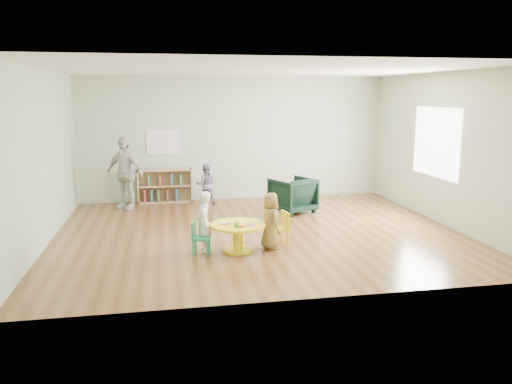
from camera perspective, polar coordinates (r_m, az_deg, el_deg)
room at (r=8.54m, az=0.36°, el=7.74°), size 7.10×7.00×2.80m
activity_table at (r=7.74m, az=-2.08°, el=-4.62°), size 0.86×0.86×0.47m
kid_chair_left at (r=7.66m, az=-6.55°, el=-5.08°), size 0.32×0.32×0.50m
kid_chair_right at (r=7.98m, az=2.80°, el=-4.11°), size 0.35×0.35×0.56m
bookshelf at (r=11.41m, az=-10.42°, el=0.68°), size 1.20×0.30×0.75m
alphabet_poster at (r=11.40m, az=-10.53°, el=5.66°), size 0.74×0.01×0.54m
armchair at (r=10.27m, az=4.23°, el=-0.36°), size 1.03×1.04×0.72m
child_left at (r=7.70m, az=-6.00°, el=-3.42°), size 0.28×0.38×0.94m
child_right at (r=7.80m, az=1.64°, el=-3.33°), size 0.38×0.49×0.90m
toddler at (r=10.99m, az=-5.77°, el=0.86°), size 0.45×0.35×0.90m
adult_caretaker at (r=10.85m, az=-14.76°, el=2.11°), size 0.95×0.82×1.54m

